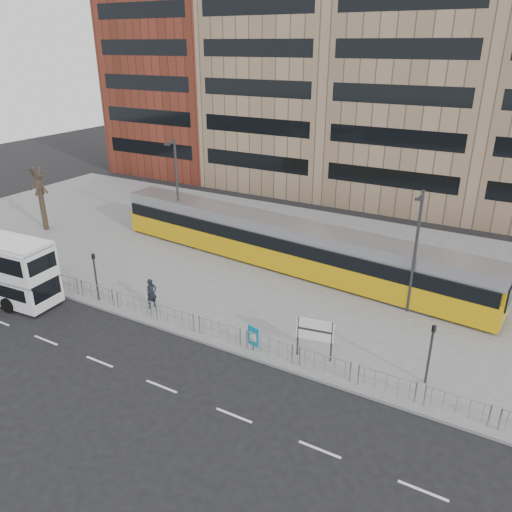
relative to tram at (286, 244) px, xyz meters
The scene contains 15 objects.
ground 11.06m from the tram, 95.79° to the right, with size 120.00×120.00×0.00m, color black.
plaza 2.38m from the tram, 133.68° to the left, with size 64.00×24.00×0.15m, color slate.
kerb 11.00m from the tram, 95.82° to the right, with size 64.00×0.25×0.17m, color gray.
building_row 25.91m from the tram, 88.90° to the left, with size 70.40×18.40×31.20m.
pedestrian_barrier 10.42m from the tram, 85.03° to the right, with size 32.07×0.07×1.10m.
road_markings 14.96m from the tram, 90.38° to the right, with size 62.00×0.12×0.01m, color white.
tram is the anchor object (origin of this frame).
station_sign 11.27m from the tram, 56.34° to the right, with size 1.89×0.41×2.19m.
ad_panel 10.82m from the tram, 72.49° to the right, with size 0.72×0.24×1.37m.
pedestrian 10.31m from the tram, 114.60° to the right, with size 0.68×0.45×1.87m, color black.
traffic_light_west 12.90m from the tram, 127.34° to the right, with size 0.18×0.21×3.10m.
traffic_light_east 14.49m from the tram, 36.71° to the right, with size 0.23×0.25×3.10m.
lamp_post_west 9.91m from the tram, behind, with size 0.45×1.04×8.17m.
lamp_post_east 9.74m from the tram, 13.89° to the right, with size 0.45×1.04×7.40m.
bare_tree 21.86m from the tram, behind, with size 4.11×4.11×7.51m.
Camera 1 is at (15.26, -18.40, 14.81)m, focal length 35.00 mm.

